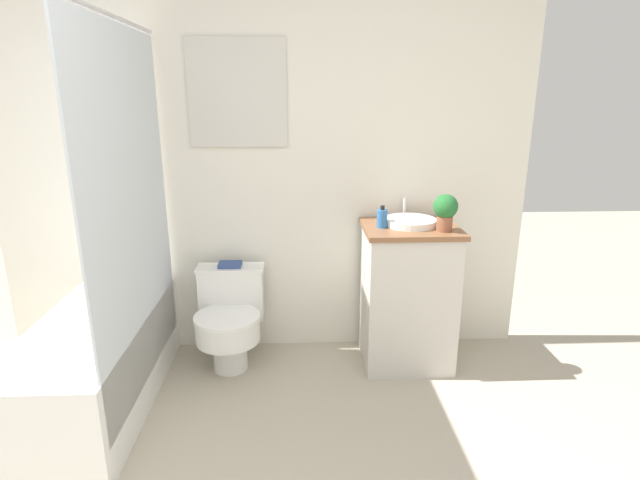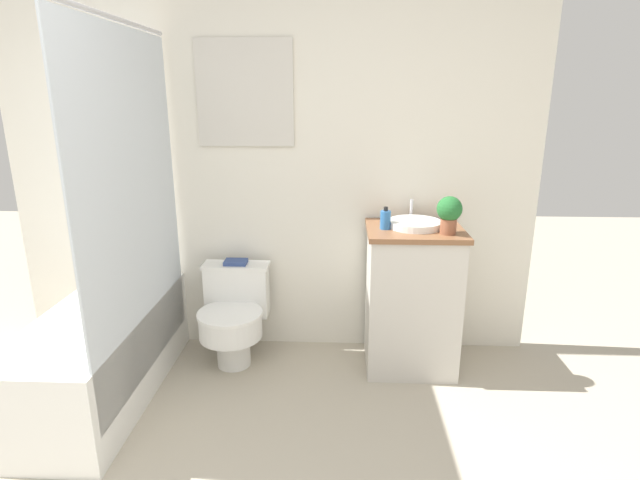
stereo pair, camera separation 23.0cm
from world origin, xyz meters
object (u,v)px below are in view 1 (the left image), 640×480
Objects in this scene: sink at (410,222)px; book_on_tank at (230,265)px; soap_bottle at (382,218)px; potted_plant at (445,210)px; toilet at (230,317)px.

book_on_tank is at bearing 174.45° from sink.
potted_plant is at bearing -15.15° from soap_bottle.
potted_plant is (0.16, -0.14, 0.10)m from sink.
soap_bottle is at bearing -9.51° from book_on_tank.
book_on_tank is at bearing 90.00° from toilet.
toilet is 4.31× the size of book_on_tank.
soap_bottle is at bearing -1.42° from toilet.
sink is at bearing 139.59° from potted_plant.
potted_plant reaches higher than book_on_tank.
sink is at bearing 1.28° from toilet.
toilet is 1.44m from potted_plant.
toilet is at bearing 178.58° from soap_bottle.
potted_plant reaches higher than toilet.
sink is 2.65× the size of soap_bottle.
book_on_tank is at bearing 170.49° from soap_bottle.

